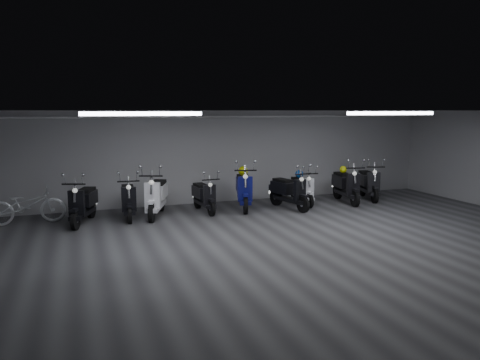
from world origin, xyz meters
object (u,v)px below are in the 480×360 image
object	(u,v)px
scooter_3	(204,190)
helmet_0	(243,171)
scooter_5	(289,186)
bicycle	(27,201)
scooter_6	(302,184)
helmet_1	(299,174)
scooter_1	(128,194)
scooter_4	(244,183)
scooter_0	(83,197)
scooter_9	(369,178)
helmet_2	(343,169)
scooter_8	(346,180)
scooter_2	(156,189)

from	to	relation	value
scooter_3	helmet_0	distance (m)	1.37
scooter_5	bicycle	distance (m)	6.95
scooter_6	helmet_1	world-z (taller)	scooter_6
helmet_1	scooter_1	bearing A→B (deg)	-176.09
scooter_1	helmet_1	bearing A→B (deg)	8.03
bicycle	helmet_0	xyz separation A→B (m)	(5.76, 0.06, 0.49)
scooter_3	scooter_4	distance (m)	1.19
scooter_0	scooter_1	distance (m)	1.14
scooter_3	bicycle	distance (m)	4.51
scooter_0	helmet_1	world-z (taller)	scooter_0
scooter_5	scooter_9	bearing A→B (deg)	-5.58
scooter_4	helmet_0	world-z (taller)	scooter_4
helmet_2	scooter_3	bearing A→B (deg)	-179.06
scooter_3	scooter_6	xyz separation A→B (m)	(3.06, 0.05, 0.01)
scooter_8	helmet_0	bearing A→B (deg)	-179.92
scooter_2	helmet_2	world-z (taller)	scooter_2
scooter_4	helmet_2	size ratio (longest dim) A/B	8.83
scooter_9	helmet_0	bearing A→B (deg)	-166.44
scooter_1	scooter_8	bearing A→B (deg)	3.11
bicycle	helmet_0	bearing A→B (deg)	-92.40
bicycle	scooter_2	bearing A→B (deg)	-98.80
scooter_8	helmet_2	xyz separation A→B (m)	(0.04, 0.26, 0.28)
scooter_2	scooter_8	world-z (taller)	scooter_2
scooter_9	scooter_0	bearing A→B (deg)	-160.68
scooter_5	helmet_0	size ratio (longest dim) A/B	6.41
scooter_1	scooter_5	distance (m)	4.49
scooter_0	helmet_1	size ratio (longest dim) A/B	7.38
scooter_1	helmet_0	world-z (taller)	scooter_1
scooter_5	helmet_2	xyz separation A→B (m)	(2.07, 0.48, 0.33)
scooter_6	bicycle	bearing A→B (deg)	-177.20
scooter_3	helmet_1	xyz separation A→B (m)	(3.08, 0.28, 0.28)
scooter_0	bicycle	size ratio (longest dim) A/B	1.02
scooter_8	helmet_2	world-z (taller)	scooter_8
scooter_3	scooter_9	bearing A→B (deg)	-4.85
scooter_0	scooter_4	xyz separation A→B (m)	(4.37, 0.29, 0.06)
helmet_0	scooter_6	bearing A→B (deg)	-8.12
scooter_3	helmet_1	size ratio (longest dim) A/B	6.64
scooter_1	scooter_9	xyz separation A→B (m)	(7.47, 0.09, 0.02)
scooter_0	scooter_9	world-z (taller)	scooter_9
scooter_0	scooter_4	world-z (taller)	scooter_4
scooter_1	scooter_2	xyz separation A→B (m)	(0.73, -0.00, 0.07)
scooter_4	helmet_0	bearing A→B (deg)	90.00
scooter_2	scooter_3	size ratio (longest dim) A/B	1.20
bicycle	helmet_2	distance (m)	9.00
scooter_0	scooter_8	bearing A→B (deg)	19.47
scooter_1	scooter_3	bearing A→B (deg)	6.17
scooter_4	helmet_2	distance (m)	3.31
scooter_0	scooter_8	xyz separation A→B (m)	(7.63, 0.07, 0.03)
scooter_1	scooter_2	distance (m)	0.73
scooter_3	scooter_4	xyz separation A→B (m)	(1.19, 0.04, 0.13)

